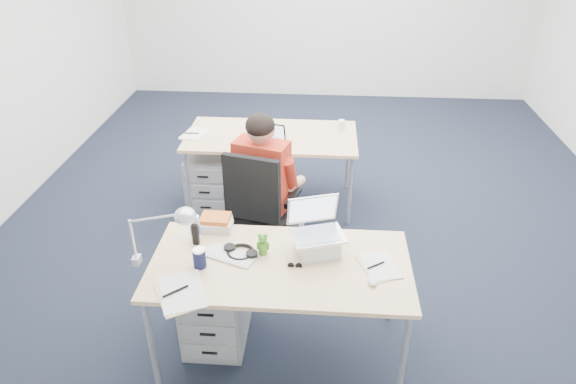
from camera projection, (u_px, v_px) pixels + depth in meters
The scene contains 24 objects.
floor at pixel (321, 217), 4.93m from camera, with size 7.00×7.00×0.00m, color black.
room at pixel (328, 36), 4.07m from camera, with size 6.02×7.02×2.80m.
desk_near at pixel (280, 269), 3.17m from camera, with size 1.60×0.80×0.73m.
desk_far at pixel (271, 139), 4.85m from camera, with size 1.60×0.80×0.73m.
office_chair at pixel (263, 232), 4.19m from camera, with size 0.82×0.82×1.07m.
seated_person at pixel (270, 184), 4.17m from camera, with size 0.55×0.78×1.30m.
drawer_pedestal_near at pixel (216, 307), 3.46m from camera, with size 0.40×0.50×0.55m, color #A0A2A5.
drawer_pedestal_far at pixel (210, 180), 5.01m from camera, with size 0.40×0.50×0.55m, color #A0A2A5.
silver_laptop at pixel (318, 230), 3.15m from camera, with size 0.32×0.26×0.34m, color silver, non-canonical shape.
wireless_keyboard at pixel (230, 256), 3.19m from camera, with size 0.32×0.13×0.02m, color white.
computer_mouse at pixel (372, 281), 2.97m from camera, with size 0.05×0.08×0.03m, color white.
headphones at pixel (241, 251), 3.21m from camera, with size 0.23×0.18×0.04m, color black, non-canonical shape.
can_koozie at pixel (199, 258), 3.08m from camera, with size 0.08×0.08×0.13m, color #121739.
water_bottle at pixel (195, 227), 3.30m from camera, with size 0.07×0.07×0.21m, color silver.
bear_figurine at pixel (263, 244), 3.19m from camera, with size 0.08×0.06×0.15m, color #2C7D21, non-canonical shape.
book_stack at pixel (216, 222), 3.45m from camera, with size 0.21×0.16×0.09m, color silver.
cordless_phone at pixel (196, 235), 3.28m from camera, with size 0.04×0.02×0.15m, color black.
papers_left at pixel (180, 293), 2.90m from camera, with size 0.24×0.34×0.01m, color #ECD088.
papers_right at pixel (379, 267), 3.11m from camera, with size 0.19×0.28×0.01m, color #ECD088.
sunglasses at pixel (295, 266), 3.10m from camera, with size 0.09×0.04×0.02m, color black, non-canonical shape.
desk_lamp at pixel (153, 236), 3.02m from camera, with size 0.38×0.14×0.43m, color silver, non-canonical shape.
dark_laptop at pixel (267, 136), 4.55m from camera, with size 0.28×0.27×0.21m, color black, non-canonical shape.
far_cup at pixel (341, 125), 4.90m from camera, with size 0.07×0.07×0.10m, color white.
far_papers at pixel (194, 134), 4.83m from camera, with size 0.20×0.28×0.01m, color white.
Camera 1 is at (-0.02, -4.16, 2.68)m, focal length 32.00 mm.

